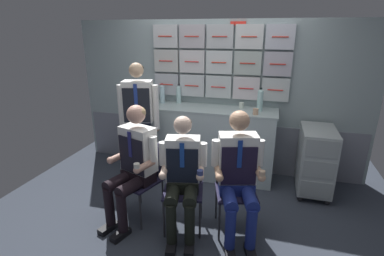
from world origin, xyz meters
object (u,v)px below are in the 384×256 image
at_px(crew_member_left, 133,160).
at_px(coffee_cup_spare, 256,111).
at_px(crew_member_center, 182,173).
at_px(folding_chair_left, 145,171).
at_px(water_bottle_short, 179,94).
at_px(crew_member_standing, 139,116).
at_px(crew_member_right, 238,170).
at_px(service_trolley, 316,159).
at_px(folding_chair_right, 235,180).
at_px(folding_chair_center, 184,179).

distance_m(crew_member_left, coffee_cup_spare, 1.64).
relative_size(crew_member_left, crew_member_center, 1.05).
bearing_deg(crew_member_center, folding_chair_left, 157.31).
bearing_deg(crew_member_center, water_bottle_short, 109.32).
bearing_deg(crew_member_standing, crew_member_right, -27.01).
bearing_deg(crew_member_center, crew_member_left, 173.59).
distance_m(service_trolley, crew_member_left, 2.26).
xyz_separation_m(folding_chair_right, water_bottle_short, (-1.01, 1.23, 0.61)).
bearing_deg(folding_chair_left, folding_chair_right, 3.29).
xyz_separation_m(crew_member_standing, coffee_cup_spare, (1.44, 0.35, 0.07)).
bearing_deg(folding_chair_left, crew_member_right, -5.20).
relative_size(folding_chair_center, coffee_cup_spare, 10.98).
height_order(service_trolley, folding_chair_right, service_trolley).
height_order(folding_chair_right, crew_member_standing, crew_member_standing).
bearing_deg(folding_chair_center, crew_member_left, -169.61).
height_order(crew_member_left, crew_member_right, crew_member_right).
xyz_separation_m(crew_member_center, water_bottle_short, (-0.52, 1.50, 0.45)).
relative_size(crew_member_right, water_bottle_short, 4.67).
xyz_separation_m(service_trolley, folding_chair_left, (-1.89, -0.99, 0.06)).
bearing_deg(crew_member_standing, folding_chair_left, -61.30).
relative_size(crew_member_center, crew_member_standing, 0.75).
relative_size(folding_chair_center, crew_member_right, 0.65).
distance_m(service_trolley, water_bottle_short, 2.04).
bearing_deg(water_bottle_short, crew_member_center, -70.68).
relative_size(folding_chair_left, crew_member_standing, 0.52).
relative_size(folding_chair_right, crew_member_right, 0.65).
distance_m(folding_chair_right, coffee_cup_spare, 1.04).
bearing_deg(folding_chair_center, service_trolley, 36.31).
distance_m(service_trolley, crew_member_center, 1.84).
bearing_deg(service_trolley, crew_member_left, -149.65).
bearing_deg(folding_chair_left, crew_member_standing, 118.70).
xyz_separation_m(crew_member_left, coffee_cup_spare, (1.16, 1.11, 0.32)).
relative_size(folding_chair_left, crew_member_left, 0.66).
bearing_deg(crew_member_left, crew_member_center, -6.41).
bearing_deg(service_trolley, crew_member_center, -139.01).
distance_m(service_trolley, crew_member_right, 1.40).
bearing_deg(folding_chair_left, folding_chair_center, -6.47).
bearing_deg(crew_member_standing, folding_chair_right, -22.41).
bearing_deg(crew_member_center, service_trolley, 40.99).
xyz_separation_m(folding_chair_right, coffee_cup_spare, (0.11, 0.90, 0.52)).
bearing_deg(coffee_cup_spare, crew_member_center, -117.18).
bearing_deg(folding_chair_center, crew_member_center, -77.48).
xyz_separation_m(service_trolley, water_bottle_short, (-1.90, 0.30, 0.67)).
xyz_separation_m(crew_member_center, folding_chair_right, (0.49, 0.27, -0.15)).
distance_m(folding_chair_center, crew_member_right, 0.60).
distance_m(service_trolley, coffee_cup_spare, 0.97).
height_order(crew_member_center, water_bottle_short, water_bottle_short).
bearing_deg(crew_member_left, coffee_cup_spare, 43.61).
height_order(folding_chair_center, crew_member_center, crew_member_center).
bearing_deg(crew_member_right, water_bottle_short, 127.46).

